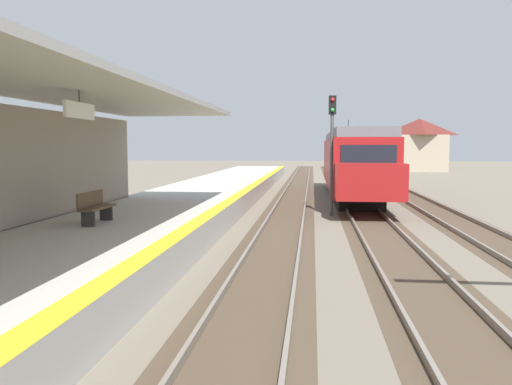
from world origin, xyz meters
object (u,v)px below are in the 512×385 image
rail_signal_post (332,142)px  platform_bench (95,206)px  approaching_train (353,161)px  distant_trackside_house (419,144)px

rail_signal_post → platform_bench: bearing=-126.7°
rail_signal_post → platform_bench: (-6.80, -9.12, -1.82)m
approaching_train → rail_signal_post: rail_signal_post is taller
distant_trackside_house → platform_bench: bearing=-110.1°
rail_signal_post → platform_bench: size_ratio=3.25×
approaching_train → distant_trackside_house: (10.64, 34.61, 1.16)m
approaching_train → platform_bench: bearing=-115.9°
platform_bench → distant_trackside_house: (18.94, 51.69, 1.96)m
platform_bench → approaching_train: bearing=64.1°
platform_bench → distant_trackside_house: distant_trackside_house is taller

